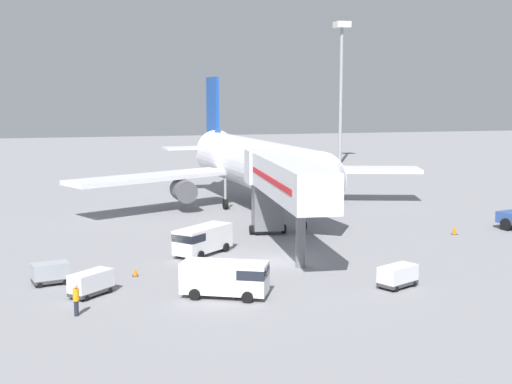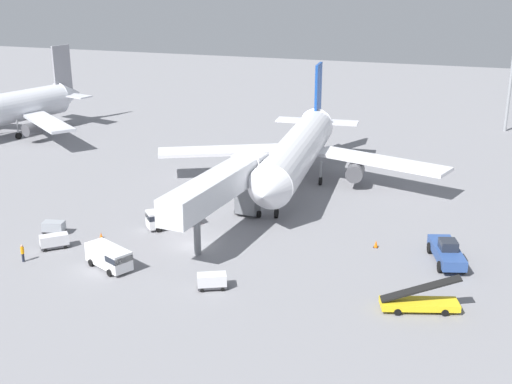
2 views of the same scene
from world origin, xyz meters
TOP-DOWN VIEW (x-y plane):
  - ground_plane at (0.00, 0.00)m, footprint 300.00×300.00m
  - airplane_at_gate at (4.49, 23.34)m, footprint 39.16×39.36m
  - jet_bridge at (1.83, 3.68)m, footprint 4.70×19.32m
  - service_van_far_center at (-4.58, 3.71)m, footprint 5.08×4.89m
  - service_van_mid_left at (-5.10, -7.72)m, footprint 5.50×3.99m
  - baggage_cart_far_right at (-15.45, -2.13)m, footprint 2.50×1.79m
  - baggage_cart_near_left at (5.72, -8.39)m, footprint 2.89×2.34m
  - baggage_cart_rear_left at (-13.00, -5.45)m, footprint 2.87×2.82m
  - ground_crew_worker_foreground at (-13.90, -9.23)m, footprint 0.45×0.45m
  - safety_cone_alpha at (17.90, 5.80)m, footprint 0.49×0.49m
  - safety_cone_bravo at (-10.04, -1.45)m, footprint 0.40×0.40m
  - apron_light_mast at (30.46, 65.37)m, footprint 2.40×2.40m

SIDE VIEW (x-z plane):
  - ground_plane at x=0.00m, z-range 0.00..0.00m
  - safety_cone_bravo at x=-10.04m, z-range 0.00..0.61m
  - safety_cone_alpha at x=17.90m, z-range 0.00..0.74m
  - baggage_cart_far_right at x=-15.45m, z-range 0.08..1.47m
  - baggage_cart_near_left at x=5.72m, z-range 0.08..1.48m
  - baggage_cart_rear_left at x=-13.00m, z-range 0.08..1.56m
  - ground_crew_worker_foreground at x=-13.90m, z-range 0.05..1.83m
  - service_van_far_center at x=-4.58m, z-range 0.15..2.26m
  - service_van_mid_left at x=-5.10m, z-range 0.15..2.28m
  - airplane_at_gate at x=4.49m, z-range -2.27..11.73m
  - jet_bridge at x=1.83m, z-range 1.81..9.05m
  - apron_light_mast at x=30.46m, z-range 4.81..28.58m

